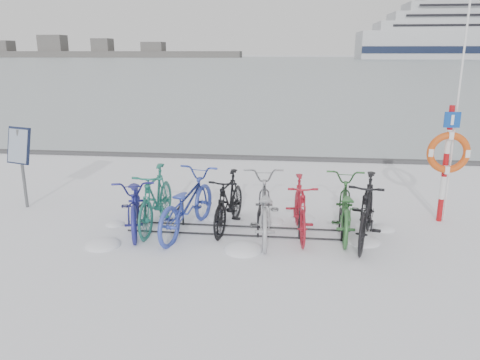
{
  "coord_description": "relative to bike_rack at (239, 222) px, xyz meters",
  "views": [
    {
      "loc": [
        0.94,
        -7.84,
        3.14
      ],
      "look_at": [
        -0.05,
        0.6,
        0.8
      ],
      "focal_mm": 35.0,
      "sensor_mm": 36.0,
      "label": 1
    }
  ],
  "objects": [
    {
      "name": "lifebuoy_station",
      "position": [
        3.76,
        0.95,
        1.17
      ],
      "size": [
        0.77,
        0.22,
        4.02
      ],
      "color": "#AB0D13",
      "rests_on": "ground"
    },
    {
      "name": "bike_4",
      "position": [
        0.44,
        -0.07,
        0.37
      ],
      "size": [
        0.9,
        2.16,
        1.1
      ],
      "primitive_type": "imported",
      "rotation": [
        0.0,
        0.0,
        3.22
      ],
      "color": "#9A9CA2",
      "rests_on": "ground"
    },
    {
      "name": "bike_3",
      "position": [
        -0.21,
        0.21,
        0.35
      ],
      "size": [
        0.76,
        1.83,
        1.07
      ],
      "primitive_type": "imported",
      "rotation": [
        0.0,
        0.0,
        -0.15
      ],
      "color": "black",
      "rests_on": "ground"
    },
    {
      "name": "quay_edge",
      "position": [
        0.0,
        5.9,
        -0.13
      ],
      "size": [
        400.0,
        0.25,
        0.1
      ],
      "primitive_type": "cube",
      "color": "#3F3F42",
      "rests_on": "ground"
    },
    {
      "name": "ice_sheet",
      "position": [
        0.0,
        155.0,
        -0.17
      ],
      "size": [
        400.0,
        298.0,
        0.02
      ],
      "primitive_type": "cube",
      "color": "#A8B5BE",
      "rests_on": "ground"
    },
    {
      "name": "bike_0",
      "position": [
        -1.9,
        -0.02,
        0.35
      ],
      "size": [
        1.27,
        2.14,
        1.06
      ],
      "primitive_type": "imported",
      "rotation": [
        0.0,
        0.0,
        0.3
      ],
      "color": "navy",
      "rests_on": "ground"
    },
    {
      "name": "bike_1",
      "position": [
        -1.54,
        0.08,
        0.4
      ],
      "size": [
        0.58,
        1.94,
        1.16
      ],
      "primitive_type": "imported",
      "rotation": [
        0.0,
        0.0,
        -0.02
      ],
      "color": "#1E6B5B",
      "rests_on": "ground"
    },
    {
      "name": "shoreline",
      "position": [
        -122.02,
        260.0,
        2.61
      ],
      "size": [
        180.0,
        12.0,
        9.5
      ],
      "color": "#4C4C4C",
      "rests_on": "ground"
    },
    {
      "name": "bike_2",
      "position": [
        -0.94,
        -0.06,
        0.38
      ],
      "size": [
        1.19,
        2.25,
        1.12
      ],
      "primitive_type": "imported",
      "rotation": [
        0.0,
        0.0,
        2.93
      ],
      "color": "#3246B0",
      "rests_on": "ground"
    },
    {
      "name": "bike_7",
      "position": [
        2.2,
        -0.16,
        0.41
      ],
      "size": [
        1.0,
        2.04,
        1.18
      ],
      "primitive_type": "imported",
      "rotation": [
        0.0,
        0.0,
        -0.24
      ],
      "color": "black",
      "rests_on": "ground"
    },
    {
      "name": "snow_drifts",
      "position": [
        0.23,
        -0.24,
        -0.18
      ],
      "size": [
        5.36,
        2.25,
        0.22
      ],
      "color": "white",
      "rests_on": "ground"
    },
    {
      "name": "bike_rack",
      "position": [
        0.0,
        0.0,
        0.0
      ],
      "size": [
        4.0,
        0.48,
        0.46
      ],
      "color": "black",
      "rests_on": "ground"
    },
    {
      "name": "ground",
      "position": [
        0.0,
        0.0,
        -0.18
      ],
      "size": [
        900.0,
        900.0,
        0.0
      ],
      "primitive_type": "plane",
      "color": "white",
      "rests_on": "ground"
    },
    {
      "name": "bike_5",
      "position": [
        1.08,
        0.01,
        0.35
      ],
      "size": [
        0.65,
        1.81,
        1.06
      ],
      "primitive_type": "imported",
      "rotation": [
        0.0,
        0.0,
        0.09
      ],
      "color": "#A91A29",
      "rests_on": "ground"
    },
    {
      "name": "bike_6",
      "position": [
        1.87,
        0.21,
        0.34
      ],
      "size": [
        0.83,
        2.04,
        1.04
      ],
      "primitive_type": "imported",
      "rotation": [
        0.0,
        0.0,
        3.07
      ],
      "color": "#336C35",
      "rests_on": "ground"
    },
    {
      "name": "info_board",
      "position": [
        -4.57,
        0.83,
        1.04
      ],
      "size": [
        0.6,
        0.38,
        1.69
      ],
      "rotation": [
        0.0,
        0.0,
        -0.31
      ],
      "color": "#595B5E",
      "rests_on": "ground"
    }
  ]
}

